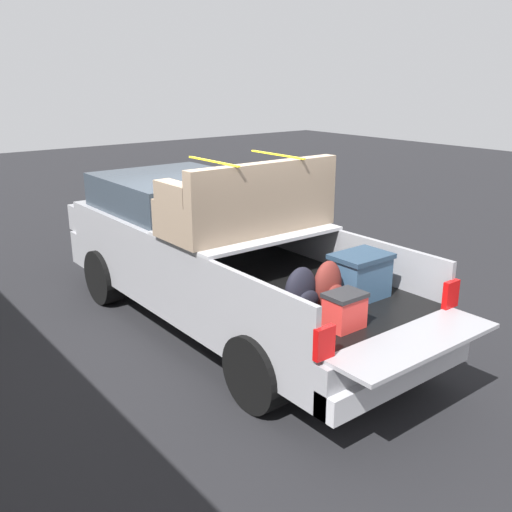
# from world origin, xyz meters

# --- Properties ---
(ground_plane) EXTENTS (40.00, 40.00, 0.00)m
(ground_plane) POSITION_xyz_m (0.00, 0.00, 0.00)
(ground_plane) COLOR black
(pickup_truck) EXTENTS (6.05, 2.06, 2.23)m
(pickup_truck) POSITION_xyz_m (0.34, -0.00, 0.94)
(pickup_truck) COLOR gray
(pickup_truck) RESTS_ON ground_plane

